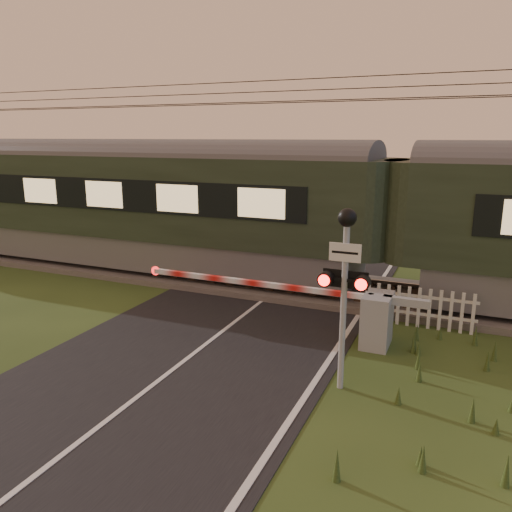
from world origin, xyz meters
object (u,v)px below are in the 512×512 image
at_px(boom_gate, 363,315).
at_px(picket_fence, 419,307).
at_px(train, 393,218).
at_px(crossing_signal, 345,268).

xyz_separation_m(boom_gate, picket_fence, (1.05, 1.51, -0.16)).
height_order(train, crossing_signal, train).
bearing_deg(boom_gate, picket_fence, 55.22).
distance_m(train, crossing_signal, 5.62).
bearing_deg(train, crossing_signal, -90.00).
distance_m(crossing_signal, picket_fence, 4.26).
bearing_deg(boom_gate, train, 89.21).
height_order(train, boom_gate, train).
relative_size(boom_gate, crossing_signal, 2.08).
distance_m(boom_gate, crossing_signal, 2.76).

